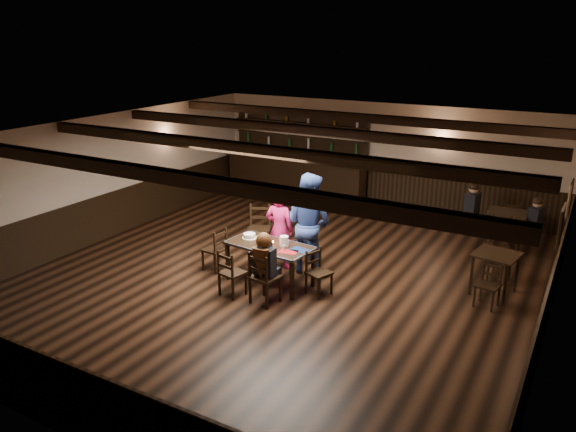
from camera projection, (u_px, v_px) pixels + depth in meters
The scene contains 25 objects.
ground at pixel (284, 277), 10.52m from camera, with size 10.00×10.00×0.00m, color black.
room_shell at pixel (286, 186), 10.00m from camera, with size 9.02×10.02×2.71m.
dining_table at pixel (270, 249), 10.06m from camera, with size 1.64×0.95×0.75m.
chair_near_left at pixel (229, 270), 9.60m from camera, with size 0.45×0.44×0.84m.
chair_near_right at pixel (262, 274), 9.29m from camera, with size 0.50×0.48×0.93m.
chair_end_left at pixel (217, 247), 10.64m from camera, with size 0.40×0.42×0.84m.
chair_end_right at pixel (316, 268), 9.73m from camera, with size 0.47×0.48×0.80m.
chair_far_pushed at pixel (260, 224), 11.63m from camera, with size 0.59×0.58×0.98m.
woman_pink at pixel (279, 229), 10.73m from camera, with size 0.56×0.37×1.55m, color #DC2A84.
man_blue at pixel (309, 223), 10.45m from camera, with size 0.94×0.74×1.94m, color navy.
seated_person at pixel (264, 257), 9.25m from camera, with size 0.34×0.51×0.83m.
cake at pixel (249, 236), 10.33m from camera, with size 0.28×0.28×0.09m.
plate_stack_a at pixel (262, 240), 9.99m from camera, with size 0.17×0.17×0.16m, color white.
plate_stack_b at pixel (284, 241), 9.94m from camera, with size 0.15×0.15×0.18m, color white.
tea_light at pixel (273, 242), 10.06m from camera, with size 0.05×0.05×0.06m.
salt_shaker at pixel (284, 247), 9.77m from camera, with size 0.04×0.04×0.09m, color silver.
pepper_shaker at pixel (285, 247), 9.78m from camera, with size 0.03×0.03×0.08m, color #A5A8AD.
drink_glass at pixel (287, 243), 9.96m from camera, with size 0.06×0.06×0.10m, color silver.
menu_red at pixel (288, 252), 9.70m from camera, with size 0.32×0.22×0.00m, color maroon.
menu_blue at pixel (299, 250), 9.78m from camera, with size 0.31×0.22×0.00m, color #0D1D45.
bar_counter at pixel (297, 172), 15.27m from camera, with size 4.14×0.70×2.20m.
back_table_a at pixel (496, 259), 9.66m from camera, with size 0.81×0.81×0.75m.
back_table_b at pixel (507, 217), 11.83m from camera, with size 0.83×0.83×0.75m.
bg_patron_left at pixel (473, 200), 12.24m from camera, with size 0.29×0.42×0.80m.
bg_patron_right at pixel (536, 214), 11.52m from camera, with size 0.29×0.38×0.69m.
Camera 1 is at (4.80, -8.35, 4.39)m, focal length 35.00 mm.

